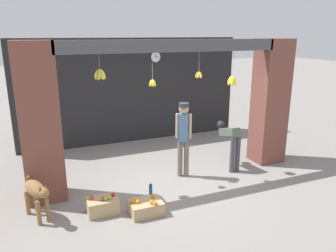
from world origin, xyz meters
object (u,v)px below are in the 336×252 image
Objects in this scene: fruit_crate_oranges at (146,207)px; worker_stooping at (230,140)px; water_bottle at (151,190)px; fruit_crate_apples at (103,205)px; dog at (36,192)px; wall_clock at (156,57)px; shopkeeper at (183,134)px.

worker_stooping is at bearing 25.64° from fruit_crate_oranges.
water_bottle is (-2.15, -0.58, -0.58)m from worker_stooping.
fruit_crate_apples is (-0.69, 0.31, 0.02)m from fruit_crate_oranges.
dog is at bearing -171.82° from worker_stooping.
fruit_crate_apples is 1.81× the size of wall_clock.
worker_stooping is (4.19, 0.64, 0.19)m from dog.
worker_stooping is at bearing 77.38° from dog.
fruit_crate_oranges is 0.76m from fruit_crate_apples.
shopkeeper is 3.16m from wall_clock.
worker_stooping reaches higher than water_bottle.
fruit_crate_oranges is 1.90× the size of wall_clock.
worker_stooping is 1.86× the size of fruit_crate_oranges.
worker_stooping is 2.30m from water_bottle.
worker_stooping is 3.54× the size of wall_clock.
shopkeeper is at bearing 179.10° from worker_stooping.
wall_clock is at bearing 105.03° from worker_stooping.
dog is 1.13m from fruit_crate_apples.
dog is at bearing 162.85° from fruit_crate_oranges.
worker_stooping is 3.37m from wall_clock.
shopkeeper is 1.58× the size of worker_stooping.
shopkeeper reaches higher than dog.
dog is 0.53× the size of shopkeeper.
fruit_crate_apples is (-3.15, -0.87, -0.55)m from worker_stooping.
wall_clock is at bearing 67.80° from water_bottle.
shopkeeper is at bearing 24.02° from fruit_crate_apples.
worker_stooping is at bearing -152.53° from shopkeeper.
wall_clock is (0.41, 2.78, 1.44)m from shopkeeper.
fruit_crate_oranges is 1.05× the size of fruit_crate_apples.
fruit_crate_oranges is at bearing -112.92° from wall_clock.
water_bottle is 4.30m from wall_clock.
fruit_crate_oranges is at bearing -154.88° from worker_stooping.
fruit_crate_apples is at bearing 51.87° from shopkeeper.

